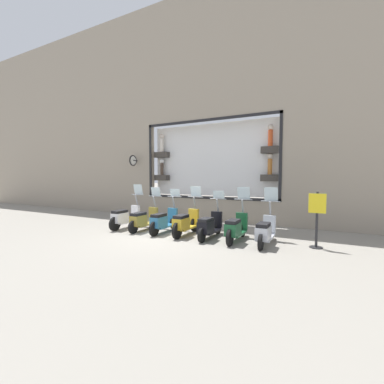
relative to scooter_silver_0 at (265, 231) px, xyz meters
name	(u,v)px	position (x,y,z in m)	size (l,w,h in m)	color
ground_plane	(167,236)	(-0.29, 3.23, -0.42)	(120.00, 120.00, 0.00)	gray
building_facade	(209,103)	(3.31, 3.23, 4.93)	(1.20, 36.00, 10.42)	gray
scooter_silver_0	(265,231)	(0.00, 0.00, 0.00)	(1.79, 0.61, 1.67)	black
scooter_green_1	(236,228)	(0.00, 0.89, 0.01)	(1.80, 0.61, 1.66)	black
scooter_black_2	(209,226)	(0.00, 1.79, 0.00)	(1.79, 0.60, 1.52)	black
scooter_yellow_3	(185,223)	(0.01, 2.68, 0.03)	(1.81, 0.60, 1.65)	black
scooter_teal_4	(163,221)	(0.00, 3.57, 0.01)	(1.80, 0.60, 1.54)	black
scooter_olive_5	(143,219)	(0.00, 4.47, 0.00)	(1.79, 0.60, 1.59)	black
scooter_white_6	(125,217)	(0.01, 5.36, 0.03)	(1.81, 0.61, 1.70)	black
shop_sign_post	(317,218)	(0.38, -1.34, 0.44)	(0.36, 0.45, 1.59)	#232326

